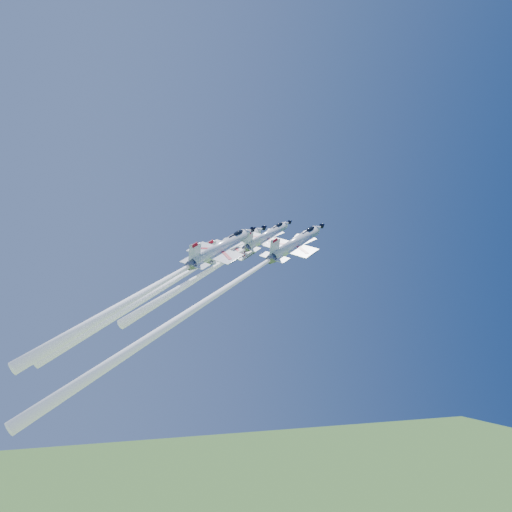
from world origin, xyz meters
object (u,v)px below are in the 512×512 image
object	(u,v)px
jet_left	(176,279)
jet_lead	(222,263)
jet_slot	(161,282)
jet_right	(211,298)

from	to	relation	value
jet_left	jet_lead	bearing A→B (deg)	45.16
jet_left	jet_slot	size ratio (longest dim) A/B	1.06
jet_lead	jet_right	size ratio (longest dim) A/B	0.71
jet_lead	jet_slot	size ratio (longest dim) A/B	0.86
jet_right	jet_left	bearing A→B (deg)	156.37
jet_left	jet_slot	xyz separation A→B (m)	(-4.26, -7.99, -1.10)
jet_left	jet_right	distance (m)	16.10
jet_left	jet_right	xyz separation A→B (m)	(1.83, -15.53, -3.84)
jet_lead	jet_slot	bearing A→B (deg)	-94.25
jet_left	jet_right	size ratio (longest dim) A/B	0.88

